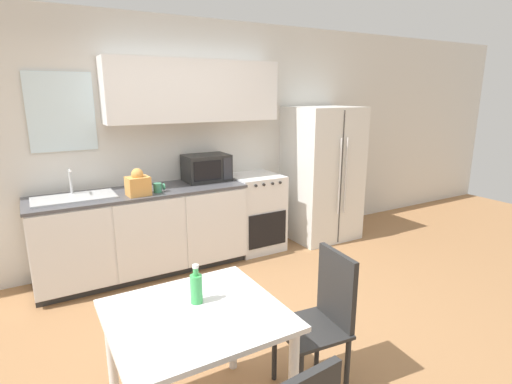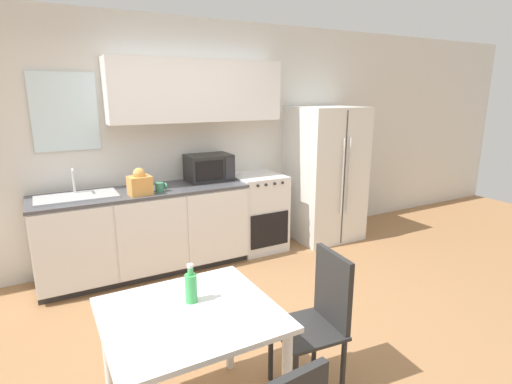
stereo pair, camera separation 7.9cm
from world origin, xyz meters
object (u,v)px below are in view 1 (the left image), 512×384
at_px(refrigerator, 322,174).
at_px(drink_bottle, 196,287).
at_px(microwave, 207,168).
at_px(coffee_mug, 158,188).
at_px(oven_range, 255,212).
at_px(dining_chair_side, 324,312).
at_px(dining_table, 197,332).

xyz_separation_m(refrigerator, drink_bottle, (-2.59, -2.07, -0.03)).
xyz_separation_m(microwave, coffee_mug, (-0.65, -0.26, -0.10)).
height_order(oven_range, dining_chair_side, same).
height_order(dining_table, dining_chair_side, dining_chair_side).
bearing_deg(dining_table, microwave, 65.21).
distance_m(refrigerator, drink_bottle, 3.32).
bearing_deg(refrigerator, coffee_mug, -177.49).
relative_size(oven_range, dining_table, 1.01).
relative_size(refrigerator, dining_table, 1.87).
relative_size(refrigerator, drink_bottle, 7.48).
distance_m(oven_range, drink_bottle, 2.71).
bearing_deg(drink_bottle, oven_range, 52.91).
height_order(oven_range, coffee_mug, coffee_mug).
height_order(refrigerator, microwave, refrigerator).
distance_m(refrigerator, dining_chair_side, 2.90).
bearing_deg(drink_bottle, dining_table, -115.10).
xyz_separation_m(coffee_mug, drink_bottle, (-0.38, -1.97, -0.13)).
relative_size(dining_chair_side, drink_bottle, 4.04).
bearing_deg(microwave, dining_table, -114.79).
height_order(dining_table, drink_bottle, drink_bottle).
height_order(coffee_mug, drink_bottle, coffee_mug).
bearing_deg(drink_bottle, refrigerator, 38.57).
bearing_deg(coffee_mug, oven_range, 7.76).
height_order(refrigerator, coffee_mug, refrigerator).
bearing_deg(microwave, dining_chair_side, -95.65).
relative_size(microwave, drink_bottle, 2.18).
relative_size(refrigerator, microwave, 3.43).
bearing_deg(dining_table, drink_bottle, 64.90).
distance_m(coffee_mug, drink_bottle, 2.01).
height_order(refrigerator, dining_chair_side, refrigerator).
bearing_deg(dining_table, dining_chair_side, -5.55).
relative_size(dining_table, dining_chair_side, 0.99).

